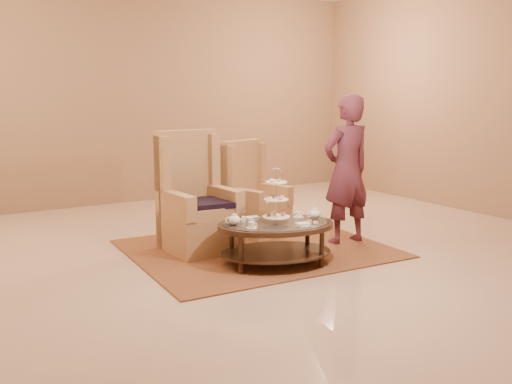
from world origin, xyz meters
TOP-DOWN VIEW (x-y plane):
  - ground at (0.00, 0.00)m, footprint 8.00×8.00m
  - ceiling at (0.00, 0.00)m, footprint 8.00×8.00m
  - wall_back at (0.00, 4.00)m, footprint 8.00×0.04m
  - rug at (0.13, 0.47)m, footprint 2.89×2.44m
  - tea_table at (-0.02, -0.16)m, footprint 1.43×1.17m
  - armchair_left at (-0.47, 0.83)m, footprint 0.78×0.81m
  - armchair_right at (0.47, 1.14)m, footprint 0.80×0.81m
  - person at (1.18, 0.17)m, footprint 0.65×0.43m

SIDE VIEW (x-z plane):
  - ground at x=0.00m, z-range 0.00..0.00m
  - ceiling at x=0.00m, z-range -0.01..0.01m
  - rug at x=0.13m, z-range 0.00..0.01m
  - tea_table at x=-0.02m, z-range -0.14..0.89m
  - armchair_right at x=0.47m, z-range -0.20..0.99m
  - armchair_left at x=-0.47m, z-range -0.22..1.14m
  - person at x=1.18m, z-range 0.00..1.77m
  - wall_back at x=0.00m, z-range 0.00..3.50m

